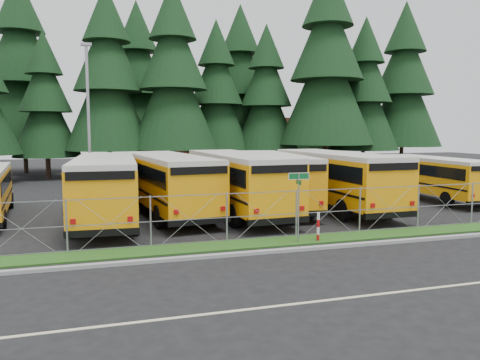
# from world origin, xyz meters

# --- Properties ---
(ground) EXTENTS (120.00, 120.00, 0.00)m
(ground) POSITION_xyz_m (0.00, 0.00, 0.00)
(ground) COLOR black
(ground) RESTS_ON ground
(curb) EXTENTS (50.00, 0.25, 0.12)m
(curb) POSITION_xyz_m (0.00, -3.10, 0.06)
(curb) COLOR gray
(curb) RESTS_ON ground
(grass_verge) EXTENTS (50.00, 1.40, 0.06)m
(grass_verge) POSITION_xyz_m (0.00, -1.70, 0.03)
(grass_verge) COLOR #1D4E16
(grass_verge) RESTS_ON ground
(road_lane_line) EXTENTS (50.00, 0.12, 0.01)m
(road_lane_line) POSITION_xyz_m (0.00, -8.00, 0.01)
(road_lane_line) COLOR beige
(road_lane_line) RESTS_ON ground
(chainlink_fence) EXTENTS (44.00, 0.10, 2.00)m
(chainlink_fence) POSITION_xyz_m (0.00, -1.00, 1.00)
(chainlink_fence) COLOR #96999F
(chainlink_fence) RESTS_ON ground
(brick_building) EXTENTS (22.00, 10.00, 6.00)m
(brick_building) POSITION_xyz_m (6.00, 40.00, 3.00)
(brick_building) COLOR brown
(brick_building) RESTS_ON ground
(bus_2) EXTENTS (3.39, 12.18, 3.16)m
(bus_2) POSITION_xyz_m (-8.52, 4.92, 1.58)
(bus_2) COLOR orange
(bus_2) RESTS_ON ground
(bus_3) EXTENTS (4.17, 12.31, 3.16)m
(bus_3) POSITION_xyz_m (-5.40, 6.00, 1.58)
(bus_3) COLOR orange
(bus_3) RESTS_ON ground
(bus_4) EXTENTS (3.53, 12.46, 3.23)m
(bus_4) POSITION_xyz_m (-1.83, 5.19, 1.62)
(bus_4) COLOR orange
(bus_4) RESTS_ON ground
(bus_5) EXTENTS (3.99, 12.09, 3.11)m
(bus_5) POSITION_xyz_m (0.62, 6.39, 1.56)
(bus_5) COLOR orange
(bus_5) RESTS_ON ground
(bus_6) EXTENTS (3.10, 12.33, 3.22)m
(bus_6) POSITION_xyz_m (3.81, 5.02, 1.61)
(bus_6) COLOR orange
(bus_6) RESTS_ON ground
(bus_east) EXTENTS (2.87, 10.52, 2.73)m
(bus_east) POSITION_xyz_m (11.54, 6.32, 1.37)
(bus_east) COLOR orange
(bus_east) RESTS_ON ground
(street_sign) EXTENTS (0.84, 0.55, 2.81)m
(street_sign) POSITION_xyz_m (-1.39, -2.08, 2.03)
(street_sign) COLOR #96999F
(street_sign) RESTS_ON ground
(striped_bollard) EXTENTS (0.11, 0.11, 1.20)m
(striped_bollard) POSITION_xyz_m (-0.50, -2.03, 0.60)
(striped_bollard) COLOR #B20C0C
(striped_bollard) RESTS_ON ground
(light_standard) EXTENTS (0.70, 0.35, 10.14)m
(light_standard) POSITION_xyz_m (-9.39, 14.20, 5.50)
(light_standard) COLOR #96999F
(light_standard) RESTS_ON ground
(conifer_2) EXTENTS (6.11, 6.11, 13.52)m
(conifer_2) POSITION_xyz_m (-13.36, 27.91, 6.76)
(conifer_2) COLOR black
(conifer_2) RESTS_ON ground
(conifer_3) EXTENTS (8.01, 8.01, 17.71)m
(conifer_3) POSITION_xyz_m (-7.82, 26.59, 8.86)
(conifer_3) COLOR black
(conifer_3) RESTS_ON ground
(conifer_4) EXTENTS (8.21, 8.21, 18.16)m
(conifer_4) POSITION_xyz_m (-1.96, 25.43, 9.08)
(conifer_4) COLOR black
(conifer_4) RESTS_ON ground
(conifer_5) EXTENTS (7.07, 7.07, 15.63)m
(conifer_5) POSITION_xyz_m (2.92, 28.43, 7.81)
(conifer_5) COLOR black
(conifer_5) RESTS_ON ground
(conifer_6) EXTENTS (6.93, 6.93, 15.33)m
(conifer_6) POSITION_xyz_m (8.00, 27.53, 7.66)
(conifer_6) COLOR black
(conifer_6) RESTS_ON ground
(conifer_7) EXTENTS (9.35, 9.35, 20.67)m
(conifer_7) POSITION_xyz_m (12.98, 23.78, 10.34)
(conifer_7) COLOR black
(conifer_7) RESTS_ON ground
(conifer_8) EXTENTS (7.32, 7.32, 16.18)m
(conifer_8) POSITION_xyz_m (18.07, 25.05, 8.09)
(conifer_8) COLOR black
(conifer_8) RESTS_ON ground
(conifer_9) EXTENTS (8.29, 8.29, 18.33)m
(conifer_9) POSITION_xyz_m (23.42, 25.85, 9.16)
(conifer_9) COLOR black
(conifer_9) RESTS_ON ground
(conifer_10) EXTENTS (9.22, 9.22, 20.39)m
(conifer_10) POSITION_xyz_m (-16.17, 34.60, 10.19)
(conifer_10) COLOR black
(conifer_10) RESTS_ON ground
(conifer_11) EXTENTS (8.30, 8.30, 18.36)m
(conifer_11) POSITION_xyz_m (-4.52, 34.04, 9.18)
(conifer_11) COLOR black
(conifer_11) RESTS_ON ground
(conifer_12) EXTENTS (8.34, 8.34, 18.44)m
(conifer_12) POSITION_xyz_m (6.72, 32.55, 9.22)
(conifer_12) COLOR black
(conifer_12) RESTS_ON ground
(conifer_13) EXTENTS (6.95, 6.95, 15.37)m
(conifer_13) POSITION_xyz_m (16.78, 31.42, 7.68)
(conifer_13) COLOR black
(conifer_13) RESTS_ON ground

